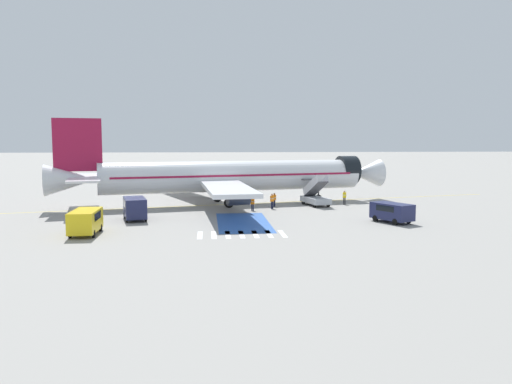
# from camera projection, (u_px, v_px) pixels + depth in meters

# --- Properties ---
(ground_plane) EXTENTS (600.00, 600.00, 0.00)m
(ground_plane) POSITION_uv_depth(u_px,v_px,m) (240.00, 203.00, 65.19)
(ground_plane) COLOR gray
(apron_leadline_yellow) EXTENTS (75.87, 16.97, 0.01)m
(apron_leadline_yellow) POSITION_uv_depth(u_px,v_px,m) (235.00, 204.00, 64.16)
(apron_leadline_yellow) COLOR gold
(apron_leadline_yellow) RESTS_ON ground_plane
(apron_stand_patch_blue) EXTENTS (5.13, 12.63, 0.01)m
(apron_stand_patch_blue) POSITION_uv_depth(u_px,v_px,m) (243.00, 222.00, 49.81)
(apron_stand_patch_blue) COLOR #2856A8
(apron_stand_patch_blue) RESTS_ON ground_plane
(apron_walkway_bar_0) EXTENTS (0.44, 3.60, 0.01)m
(apron_walkway_bar_0) POSITION_uv_depth(u_px,v_px,m) (200.00, 235.00, 42.95)
(apron_walkway_bar_0) COLOR silver
(apron_walkway_bar_0) RESTS_ON ground_plane
(apron_walkway_bar_1) EXTENTS (0.44, 3.60, 0.01)m
(apron_walkway_bar_1) POSITION_uv_depth(u_px,v_px,m) (214.00, 235.00, 43.07)
(apron_walkway_bar_1) COLOR silver
(apron_walkway_bar_1) RESTS_ON ground_plane
(apron_walkway_bar_2) EXTENTS (0.44, 3.60, 0.01)m
(apron_walkway_bar_2) POSITION_uv_depth(u_px,v_px,m) (228.00, 235.00, 43.19)
(apron_walkway_bar_2) COLOR silver
(apron_walkway_bar_2) RESTS_ON ground_plane
(apron_walkway_bar_3) EXTENTS (0.44, 3.60, 0.01)m
(apron_walkway_bar_3) POSITION_uv_depth(u_px,v_px,m) (242.00, 234.00, 43.30)
(apron_walkway_bar_3) COLOR silver
(apron_walkway_bar_3) RESTS_ON ground_plane
(apron_walkway_bar_4) EXTENTS (0.44, 3.60, 0.01)m
(apron_walkway_bar_4) POSITION_uv_depth(u_px,v_px,m) (255.00, 234.00, 43.42)
(apron_walkway_bar_4) COLOR silver
(apron_walkway_bar_4) RESTS_ON ground_plane
(apron_walkway_bar_5) EXTENTS (0.44, 3.60, 0.01)m
(apron_walkway_bar_5) POSITION_uv_depth(u_px,v_px,m) (269.00, 234.00, 43.54)
(apron_walkway_bar_5) COLOR silver
(apron_walkway_bar_5) RESTS_ON ground_plane
(apron_walkway_bar_6) EXTENTS (0.44, 3.60, 0.01)m
(apron_walkway_bar_6) POSITION_uv_depth(u_px,v_px,m) (283.00, 234.00, 43.65)
(apron_walkway_bar_6) COLOR silver
(apron_walkway_bar_6) RESTS_ON ground_plane
(airliner) EXTENTS (43.50, 36.43, 10.71)m
(airliner) POSITION_uv_depth(u_px,v_px,m) (230.00, 176.00, 63.59)
(airliner) COLOR silver
(airliner) RESTS_ON ground_plane
(boarding_stairs_forward) EXTENTS (3.18, 5.52, 4.02)m
(boarding_stairs_forward) POSITION_uv_depth(u_px,v_px,m) (315.00, 198.00, 62.68)
(boarding_stairs_forward) COLOR #ADB2BA
(boarding_stairs_forward) RESTS_ON ground_plane
(fuel_tanker) EXTENTS (10.18, 3.27, 3.35)m
(fuel_tanker) POSITION_uv_depth(u_px,v_px,m) (186.00, 177.00, 88.81)
(fuel_tanker) COLOR #38383D
(fuel_tanker) RESTS_ON ground_plane
(service_van_0) EXTENTS (3.68, 4.68, 1.93)m
(service_van_0) POSITION_uv_depth(u_px,v_px,m) (392.00, 211.00, 49.58)
(service_van_0) COLOR #1E234C
(service_van_0) RESTS_ON ground_plane
(service_van_1) EXTENTS (2.16, 4.80, 2.13)m
(service_van_1) POSITION_uv_depth(u_px,v_px,m) (85.00, 220.00, 43.13)
(service_van_1) COLOR yellow
(service_van_1) RESTS_ON ground_plane
(service_van_2) EXTENTS (2.98, 4.76, 2.28)m
(service_van_2) POSITION_uv_depth(u_px,v_px,m) (135.00, 207.00, 51.13)
(service_van_2) COLOR #1E234C
(service_van_2) RESTS_ON ground_plane
(ground_crew_0) EXTENTS (0.46, 0.29, 1.82)m
(ground_crew_0) POSITION_uv_depth(u_px,v_px,m) (344.00, 196.00, 63.52)
(ground_crew_0) COLOR #2D2D33
(ground_crew_0) RESTS_ON ground_plane
(ground_crew_1) EXTENTS (0.49, 0.40, 1.83)m
(ground_crew_1) POSITION_uv_depth(u_px,v_px,m) (272.00, 200.00, 59.55)
(ground_crew_1) COLOR #191E38
(ground_crew_1) RESTS_ON ground_plane
(ground_crew_2) EXTENTS (0.48, 0.37, 1.59)m
(ground_crew_2) POSITION_uv_depth(u_px,v_px,m) (253.00, 203.00, 57.96)
(ground_crew_2) COLOR #191E38
(ground_crew_2) RESTS_ON ground_plane
(ground_crew_3) EXTENTS (0.47, 0.47, 1.71)m
(ground_crew_3) POSITION_uv_depth(u_px,v_px,m) (274.00, 199.00, 61.53)
(ground_crew_3) COLOR #191E38
(ground_crew_3) RESTS_ON ground_plane
(traffic_cone_0) EXTENTS (0.49, 0.49, 0.54)m
(traffic_cone_0) POSITION_uv_depth(u_px,v_px,m) (89.00, 214.00, 53.94)
(traffic_cone_0) COLOR orange
(traffic_cone_0) RESTS_ON ground_plane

